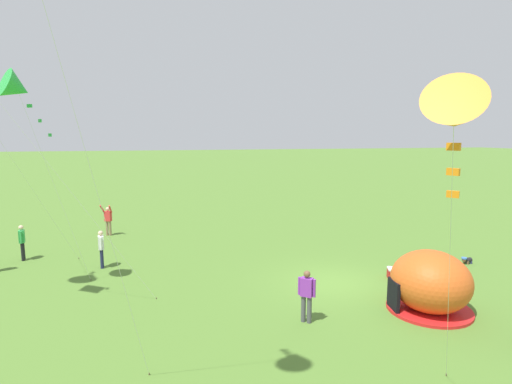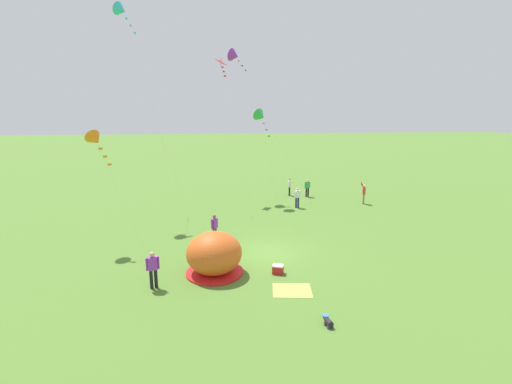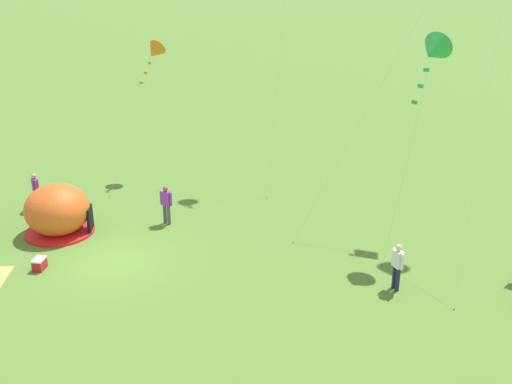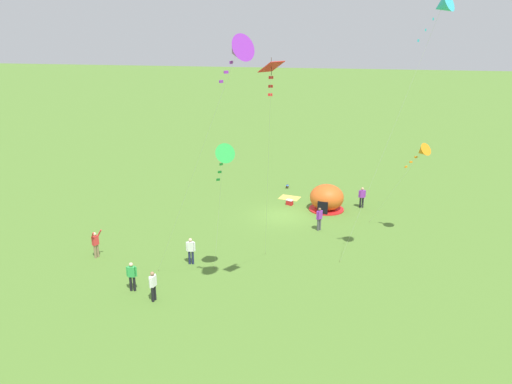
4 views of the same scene
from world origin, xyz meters
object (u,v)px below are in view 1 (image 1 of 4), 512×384
object	(u,v)px
person_watching_sky	(307,293)
person_near_tent	(22,241)
cooler_box	(392,273)
toddler_crawling	(467,260)
kite_green	(17,88)
popup_tent	(430,283)
kite_orange	(454,114)
person_center_field	(101,247)
person_flying_kite	(108,219)

from	to	relation	value
person_watching_sky	person_near_tent	bearing A→B (deg)	49.06
cooler_box	person_near_tent	world-z (taller)	person_near_tent
cooler_box	toddler_crawling	distance (m)	4.56
cooler_box	kite_green	distance (m)	16.01
popup_tent	person_near_tent	distance (m)	18.04
kite_orange	kite_green	bearing A→B (deg)	38.30
cooler_box	toddler_crawling	size ratio (longest dim) A/B	1.14
toddler_crawling	kite_orange	xyz separation A→B (m)	(-10.16, 9.89, 6.09)
person_watching_sky	person_center_field	bearing A→B (deg)	43.93
popup_tent	person_flying_kite	size ratio (longest dim) A/B	1.49
popup_tent	person_watching_sky	xyz separation A→B (m)	(0.22, 4.40, -0.03)
person_flying_kite	kite_green	size ratio (longest dim) A/B	0.23
popup_tent	kite_green	xyz separation A→B (m)	(4.75, 13.54, 6.61)
toddler_crawling	person_flying_kite	size ratio (longest dim) A/B	0.29
person_watching_sky	kite_orange	size ratio (longest dim) A/B	0.25
person_flying_kite	kite_orange	xyz separation A→B (m)	(-19.97, -6.94, 5.28)
person_center_field	kite_green	bearing A→B (deg)	142.76
person_watching_sky	kite_orange	world-z (taller)	kite_orange
person_near_tent	person_watching_sky	distance (m)	14.36
person_center_field	kite_green	world-z (taller)	kite_green
person_watching_sky	toddler_crawling	bearing A→B (deg)	-68.83
person_center_field	person_near_tent	xyz separation A→B (m)	(2.11, 3.82, 0.00)
person_near_tent	toddler_crawling	bearing A→B (deg)	-105.80
popup_tent	cooler_box	size ratio (longest dim) A/B	4.44
popup_tent	person_center_field	bearing A→B (deg)	56.67
toddler_crawling	kite_orange	size ratio (longest dim) A/B	0.08
popup_tent	kite_green	size ratio (longest dim) A/B	0.34
cooler_box	person_center_field	size ratio (longest dim) A/B	0.37
popup_tent	person_watching_sky	bearing A→B (deg)	87.09
popup_tent	cooler_box	distance (m)	3.20
cooler_box	kite_orange	size ratio (longest dim) A/B	0.09
person_flying_kite	kite_green	distance (m)	11.27
kite_orange	kite_green	world-z (taller)	kite_green
person_center_field	person_flying_kite	size ratio (longest dim) A/B	0.91
cooler_box	kite_orange	xyz separation A→B (m)	(-9.33, 5.40, 6.05)
person_watching_sky	person_flying_kite	bearing A→B (deg)	28.67
toddler_crawling	kite_green	xyz separation A→B (m)	(0.86, 18.59, 7.43)
person_center_field	person_watching_sky	xyz separation A→B (m)	(-7.30, -7.03, 0.00)
person_watching_sky	cooler_box	bearing A→B (deg)	-60.32
toddler_crawling	person_near_tent	bearing A→B (deg)	74.20
cooler_box	kite_green	bearing A→B (deg)	83.15
cooler_box	person_watching_sky	distance (m)	5.77
toddler_crawling	person_center_field	world-z (taller)	person_center_field
person_flying_kite	person_watching_sky	bearing A→B (deg)	-151.33
cooler_box	person_center_field	distance (m)	12.82
popup_tent	person_watching_sky	world-z (taller)	popup_tent
person_watching_sky	person_flying_kite	distance (m)	15.36
cooler_box	kite_green	xyz separation A→B (m)	(1.69, 14.10, 7.39)
toddler_crawling	kite_orange	distance (m)	15.43
toddler_crawling	person_watching_sky	bearing A→B (deg)	111.17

